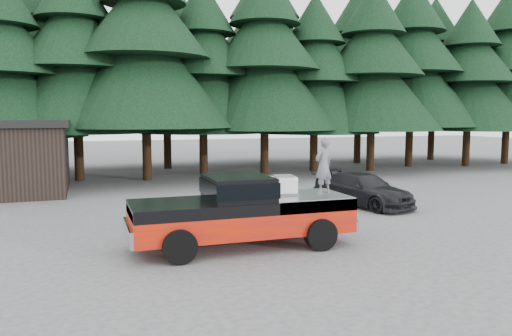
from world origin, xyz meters
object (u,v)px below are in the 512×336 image
object	(u,v)px
pickup_truck	(242,223)
parked_car	(363,189)
man_on_bed	(324,166)
air_compressor	(283,186)

from	to	relation	value
pickup_truck	parked_car	xyz separation A→B (m)	(6.31, 4.34, -0.03)
pickup_truck	parked_car	bearing A→B (deg)	34.53
parked_car	pickup_truck	bearing A→B (deg)	-161.72
pickup_truck	man_on_bed	xyz separation A→B (m)	(2.36, -0.07, 1.45)
parked_car	air_compressor	bearing A→B (deg)	-156.74
pickup_truck	parked_car	world-z (taller)	pickup_truck
air_compressor	parked_car	size ratio (longest dim) A/B	0.16
pickup_truck	parked_car	distance (m)	7.66
pickup_truck	man_on_bed	bearing A→B (deg)	-1.68
air_compressor	man_on_bed	world-z (taller)	man_on_bed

